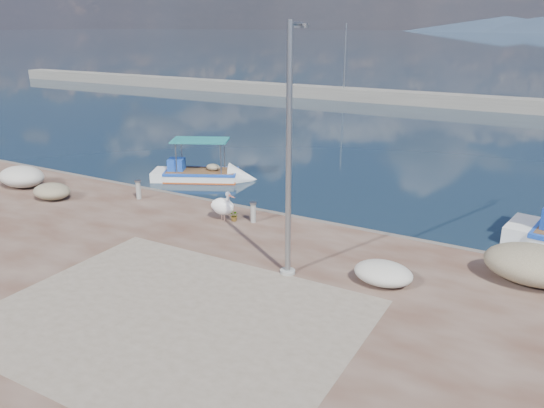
{
  "coord_description": "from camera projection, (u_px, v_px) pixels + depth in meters",
  "views": [
    {
      "loc": [
        8.81,
        -11.78,
        7.38
      ],
      "look_at": [
        0.0,
        3.8,
        1.3
      ],
      "focal_mm": 35.0,
      "sensor_mm": 36.0,
      "label": 1
    }
  ],
  "objects": [
    {
      "name": "lamp_post",
      "position": [
        289.0,
        163.0,
        14.41
      ],
      "size": [
        0.44,
        0.96,
        7.0
      ],
      "color": "gray",
      "rests_on": "quay"
    },
    {
      "name": "bollard_near",
      "position": [
        253.0,
        211.0,
        19.3
      ],
      "size": [
        0.25,
        0.25,
        0.77
      ],
      "color": "gray",
      "rests_on": "quay"
    },
    {
      "name": "boat_left",
      "position": [
        201.0,
        176.0,
        26.47
      ],
      "size": [
        5.17,
        3.64,
        2.38
      ],
      "rotation": [
        0.0,
        0.0,
        0.46
      ],
      "color": "white",
      "rests_on": "ground"
    },
    {
      "name": "quay_patch",
      "position": [
        172.0,
        318.0,
        13.09
      ],
      "size": [
        9.0,
        7.0,
        0.01
      ],
      "primitive_type": "cube",
      "color": "gray",
      "rests_on": "quay"
    },
    {
      "name": "ground",
      "position": [
        211.0,
        279.0,
        16.19
      ],
      "size": [
        1400.0,
        1400.0,
        0.0
      ],
      "primitive_type": "plane",
      "color": "#162635",
      "rests_on": "ground"
    },
    {
      "name": "bollard_far",
      "position": [
        138.0,
        189.0,
        21.9
      ],
      "size": [
        0.26,
        0.26,
        0.8
      ],
      "color": "gray",
      "rests_on": "quay"
    },
    {
      "name": "quay",
      "position": [
        44.0,
        381.0,
        11.16
      ],
      "size": [
        44.0,
        22.0,
        0.5
      ],
      "primitive_type": "cube",
      "color": "#472A1F",
      "rests_on": "ground"
    },
    {
      "name": "breakwater",
      "position": [
        464.0,
        102.0,
        48.97
      ],
      "size": [
        120.0,
        2.2,
        7.5
      ],
      "color": "gray",
      "rests_on": "ground"
    },
    {
      "name": "potted_plant",
      "position": [
        234.0,
        216.0,
        19.48
      ],
      "size": [
        0.38,
        0.33,
        0.42
      ],
      "primitive_type": "imported",
      "rotation": [
        0.0,
        0.0,
        0.01
      ],
      "color": "#33722D",
      "rests_on": "quay"
    },
    {
      "name": "net_pile_d",
      "position": [
        383.0,
        273.0,
        14.74
      ],
      "size": [
        1.66,
        1.24,
        0.62
      ],
      "primitive_type": "ellipsoid",
      "color": "silver",
      "rests_on": "quay"
    },
    {
      "name": "net_pile_a",
      "position": [
        22.0,
        177.0,
        23.56
      ],
      "size": [
        2.24,
        1.63,
        0.92
      ],
      "primitive_type": "ellipsoid",
      "color": "silver",
      "rests_on": "quay"
    },
    {
      "name": "net_pile_b",
      "position": [
        52.0,
        191.0,
        21.92
      ],
      "size": [
        1.67,
        1.3,
        0.65
      ],
      "primitive_type": "ellipsoid",
      "color": "tan",
      "rests_on": "quay"
    },
    {
      "name": "pelican",
      "position": [
        223.0,
        206.0,
        19.46
      ],
      "size": [
        1.24,
        0.79,
        1.17
      ],
      "rotation": [
        0.0,
        0.0,
        -0.29
      ],
      "color": "tan",
      "rests_on": "quay"
    },
    {
      "name": "net_pile_c",
      "position": [
        534.0,
        265.0,
        14.75
      ],
      "size": [
        2.7,
        1.93,
        1.06
      ],
      "primitive_type": "ellipsoid",
      "color": "tan",
      "rests_on": "quay"
    }
  ]
}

